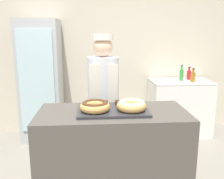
{
  "coord_description": "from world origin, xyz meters",
  "views": [
    {
      "loc": [
        -0.16,
        -2.13,
        1.65
      ],
      "look_at": [
        0.0,
        0.1,
        1.14
      ],
      "focal_mm": 40.0,
      "sensor_mm": 36.0,
      "label": 1
    }
  ],
  "objects_px": {
    "brownie_back_left": "(104,103)",
    "bottle_green": "(181,75)",
    "serving_tray": "(113,110)",
    "brownie_back_right": "(120,103)",
    "beverage_fridge": "(41,81)",
    "bottle_red": "(189,75)",
    "chest_freezer": "(179,107)",
    "donut_chocolate_glaze": "(95,106)",
    "baker_person": "(103,102)",
    "donut_light_glaze": "(131,105)",
    "bottle_amber": "(193,77)"
  },
  "relations": [
    {
      "from": "baker_person",
      "to": "chest_freezer",
      "type": "bearing_deg",
      "value": 40.86
    },
    {
      "from": "brownie_back_right",
      "to": "bottle_green",
      "type": "distance_m",
      "value": 1.99
    },
    {
      "from": "donut_chocolate_glaze",
      "to": "chest_freezer",
      "type": "bearing_deg",
      "value": 52.12
    },
    {
      "from": "beverage_fridge",
      "to": "bottle_amber",
      "type": "xyz_separation_m",
      "value": [
        2.38,
        -0.11,
        0.05
      ]
    },
    {
      "from": "serving_tray",
      "to": "bottle_green",
      "type": "bearing_deg",
      "value": 54.65
    },
    {
      "from": "baker_person",
      "to": "beverage_fridge",
      "type": "relative_size",
      "value": 0.89
    },
    {
      "from": "chest_freezer",
      "to": "bottle_amber",
      "type": "bearing_deg",
      "value": -37.69
    },
    {
      "from": "brownie_back_right",
      "to": "chest_freezer",
      "type": "height_order",
      "value": "brownie_back_right"
    },
    {
      "from": "donut_light_glaze",
      "to": "brownie_back_left",
      "type": "xyz_separation_m",
      "value": [
        -0.24,
        0.19,
        -0.03
      ]
    },
    {
      "from": "donut_light_glaze",
      "to": "bottle_red",
      "type": "xyz_separation_m",
      "value": [
        1.25,
        1.89,
        -0.05
      ]
    },
    {
      "from": "serving_tray",
      "to": "brownie_back_right",
      "type": "height_order",
      "value": "brownie_back_right"
    },
    {
      "from": "baker_person",
      "to": "donut_light_glaze",
      "type": "bearing_deg",
      "value": -71.88
    },
    {
      "from": "bottle_amber",
      "to": "bottle_green",
      "type": "bearing_deg",
      "value": 142.23
    },
    {
      "from": "baker_person",
      "to": "bottle_amber",
      "type": "bearing_deg",
      "value": 34.84
    },
    {
      "from": "chest_freezer",
      "to": "donut_chocolate_glaze",
      "type": "bearing_deg",
      "value": -127.88
    },
    {
      "from": "donut_light_glaze",
      "to": "brownie_back_right",
      "type": "relative_size",
      "value": 3.14
    },
    {
      "from": "beverage_fridge",
      "to": "donut_light_glaze",
      "type": "bearing_deg",
      "value": -57.52
    },
    {
      "from": "chest_freezer",
      "to": "brownie_back_right",
      "type": "bearing_deg",
      "value": -125.93
    },
    {
      "from": "brownie_back_left",
      "to": "bottle_green",
      "type": "relative_size",
      "value": 0.33
    },
    {
      "from": "serving_tray",
      "to": "donut_chocolate_glaze",
      "type": "bearing_deg",
      "value": -164.21
    },
    {
      "from": "serving_tray",
      "to": "bottle_amber",
      "type": "height_order",
      "value": "bottle_amber"
    },
    {
      "from": "donut_chocolate_glaze",
      "to": "bottle_green",
      "type": "height_order",
      "value": "bottle_green"
    },
    {
      "from": "beverage_fridge",
      "to": "bottle_amber",
      "type": "bearing_deg",
      "value": -2.63
    },
    {
      "from": "brownie_back_left",
      "to": "bottle_red",
      "type": "height_order",
      "value": "bottle_red"
    },
    {
      "from": "brownie_back_right",
      "to": "brownie_back_left",
      "type": "bearing_deg",
      "value": 180.0
    },
    {
      "from": "donut_chocolate_glaze",
      "to": "bottle_red",
      "type": "xyz_separation_m",
      "value": [
        1.57,
        1.89,
        -0.05
      ]
    },
    {
      "from": "donut_light_glaze",
      "to": "brownie_back_right",
      "type": "distance_m",
      "value": 0.21
    },
    {
      "from": "donut_chocolate_glaze",
      "to": "brownie_back_right",
      "type": "bearing_deg",
      "value": 39.39
    },
    {
      "from": "serving_tray",
      "to": "bottle_red",
      "type": "xyz_separation_m",
      "value": [
        1.41,
        1.84,
        0.0
      ]
    },
    {
      "from": "bottle_red",
      "to": "bottle_green",
      "type": "relative_size",
      "value": 0.83
    },
    {
      "from": "donut_chocolate_glaze",
      "to": "donut_light_glaze",
      "type": "height_order",
      "value": "same"
    },
    {
      "from": "brownie_back_right",
      "to": "chest_freezer",
      "type": "xyz_separation_m",
      "value": [
        1.17,
        1.61,
        -0.55
      ]
    },
    {
      "from": "beverage_fridge",
      "to": "bottle_green",
      "type": "bearing_deg",
      "value": 0.12
    },
    {
      "from": "donut_chocolate_glaze",
      "to": "chest_freezer",
      "type": "relative_size",
      "value": 0.28
    },
    {
      "from": "baker_person",
      "to": "beverage_fridge",
      "type": "xyz_separation_m",
      "value": [
        -0.92,
        1.12,
        0.06
      ]
    },
    {
      "from": "bottle_green",
      "to": "serving_tray",
      "type": "bearing_deg",
      "value": -125.35
    },
    {
      "from": "donut_chocolate_glaze",
      "to": "bottle_red",
      "type": "bearing_deg",
      "value": 50.31
    },
    {
      "from": "serving_tray",
      "to": "brownie_back_right",
      "type": "bearing_deg",
      "value": 62.74
    },
    {
      "from": "brownie_back_left",
      "to": "chest_freezer",
      "type": "bearing_deg",
      "value": 50.64
    },
    {
      "from": "beverage_fridge",
      "to": "bottle_red",
      "type": "bearing_deg",
      "value": 2.13
    },
    {
      "from": "bottle_green",
      "to": "bottle_red",
      "type": "bearing_deg",
      "value": 27.9
    },
    {
      "from": "beverage_fridge",
      "to": "donut_chocolate_glaze",
      "type": "bearing_deg",
      "value": -65.37
    },
    {
      "from": "beverage_fridge",
      "to": "bottle_red",
      "type": "xyz_separation_m",
      "value": [
        2.39,
        0.09,
        0.05
      ]
    },
    {
      "from": "brownie_back_left",
      "to": "baker_person",
      "type": "height_order",
      "value": "baker_person"
    },
    {
      "from": "baker_person",
      "to": "bottle_red",
      "type": "bearing_deg",
      "value": 39.55
    },
    {
      "from": "bottle_green",
      "to": "baker_person",
      "type": "bearing_deg",
      "value": -139.25
    },
    {
      "from": "brownie_back_right",
      "to": "bottle_red",
      "type": "xyz_separation_m",
      "value": [
        1.33,
        1.69,
        -0.02
      ]
    },
    {
      "from": "bottle_red",
      "to": "bottle_amber",
      "type": "xyz_separation_m",
      "value": [
        -0.01,
        -0.2,
        0.0
      ]
    },
    {
      "from": "baker_person",
      "to": "donut_chocolate_glaze",
      "type": "bearing_deg",
      "value": -98.35
    },
    {
      "from": "serving_tray",
      "to": "beverage_fridge",
      "type": "height_order",
      "value": "beverage_fridge"
    }
  ]
}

